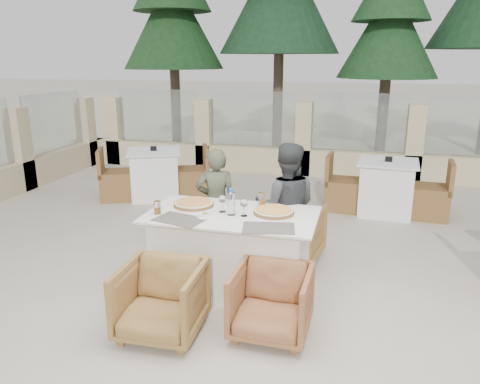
% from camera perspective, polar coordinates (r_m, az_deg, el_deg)
% --- Properties ---
extents(ground, '(80.00, 80.00, 0.00)m').
position_cam_1_polar(ground, '(4.75, -0.06, -11.37)').
color(ground, '#BCB2A1').
rests_on(ground, ground).
extents(sand_patch, '(30.00, 16.00, 0.01)m').
position_cam_1_polar(sand_patch, '(18.24, 11.38, 8.88)').
color(sand_patch, beige).
rests_on(sand_patch, ground).
extents(perimeter_wall_far, '(10.00, 0.34, 1.60)m').
position_cam_1_polar(perimeter_wall_far, '(9.05, 7.78, 7.09)').
color(perimeter_wall_far, beige).
rests_on(perimeter_wall_far, ground).
extents(pine_far_left, '(2.42, 2.42, 5.50)m').
position_cam_1_polar(pine_far_left, '(12.00, -8.14, 18.60)').
color(pine_far_left, '#1B3F1C').
rests_on(pine_far_left, ground).
extents(pine_mid_left, '(2.86, 2.86, 6.50)m').
position_cam_1_polar(pine_mid_left, '(11.81, 4.87, 21.17)').
color(pine_mid_left, '#193C20').
rests_on(pine_mid_left, ground).
extents(pine_centre, '(2.20, 2.20, 5.00)m').
position_cam_1_polar(pine_centre, '(11.29, 17.66, 16.94)').
color(pine_centre, '#1D4521').
rests_on(pine_centre, ground).
extents(dining_table, '(1.60, 0.90, 0.77)m').
position_cam_1_polar(dining_table, '(4.55, -0.97, -7.26)').
color(dining_table, silver).
rests_on(dining_table, ground).
extents(placemat_near_left, '(0.51, 0.40, 0.00)m').
position_cam_1_polar(placemat_near_left, '(4.29, -7.37, -3.33)').
color(placemat_near_left, '#5B574E').
rests_on(placemat_near_left, dining_table).
extents(placemat_near_right, '(0.50, 0.38, 0.00)m').
position_cam_1_polar(placemat_near_right, '(4.05, 3.50, -4.40)').
color(placemat_near_right, '#5E5951').
rests_on(placemat_near_right, dining_table).
extents(pizza_left, '(0.51, 0.51, 0.05)m').
position_cam_1_polar(pizza_left, '(4.67, -5.64, -1.37)').
color(pizza_left, '#E0511E').
rests_on(pizza_left, dining_table).
extents(pizza_right, '(0.39, 0.39, 0.05)m').
position_cam_1_polar(pizza_right, '(4.42, 4.14, -2.34)').
color(pizza_right, orange).
rests_on(pizza_right, dining_table).
extents(water_bottle, '(0.08, 0.08, 0.26)m').
position_cam_1_polar(water_bottle, '(4.35, -1.09, -1.19)').
color(water_bottle, '#C2E1FF').
rests_on(water_bottle, dining_table).
extents(wine_glass_centre, '(0.10, 0.10, 0.18)m').
position_cam_1_polar(wine_glass_centre, '(4.44, -2.15, -1.31)').
color(wine_glass_centre, white).
rests_on(wine_glass_centre, dining_table).
extents(wine_glass_near, '(0.09, 0.09, 0.18)m').
position_cam_1_polar(wine_glass_near, '(4.32, 0.49, -1.80)').
color(wine_glass_near, silver).
rests_on(wine_glass_near, dining_table).
extents(beer_glass_left, '(0.07, 0.07, 0.13)m').
position_cam_1_polar(beer_glass_left, '(4.46, -10.04, -1.87)').
color(beer_glass_left, '#C46B1B').
rests_on(beer_glass_left, dining_table).
extents(beer_glass_right, '(0.08, 0.08, 0.14)m').
position_cam_1_polar(beer_glass_right, '(4.60, 2.72, -0.97)').
color(beer_glass_right, orange).
rests_on(beer_glass_right, dining_table).
extents(olive_dish, '(0.12, 0.12, 0.04)m').
position_cam_1_polar(olive_dish, '(4.33, -4.29, -2.80)').
color(olive_dish, white).
rests_on(olive_dish, dining_table).
extents(armchair_far_left, '(0.67, 0.68, 0.55)m').
position_cam_1_polar(armchair_far_left, '(5.40, -2.63, -4.71)').
color(armchair_far_left, '#9D6539').
rests_on(armchair_far_left, ground).
extents(armchair_far_right, '(0.79, 0.80, 0.64)m').
position_cam_1_polar(armchair_far_right, '(5.21, 6.02, -5.04)').
color(armchair_far_right, olive).
rests_on(armchair_far_right, ground).
extents(armchair_near_left, '(0.66, 0.68, 0.60)m').
position_cam_1_polar(armchair_near_left, '(3.93, -9.59, -12.88)').
color(armchair_near_left, olive).
rests_on(armchair_near_left, ground).
extents(armchair_near_right, '(0.63, 0.65, 0.57)m').
position_cam_1_polar(armchair_near_right, '(3.89, 3.85, -13.22)').
color(armchair_near_right, '#965F36').
rests_on(armchair_near_right, ground).
extents(diner_left, '(0.52, 0.42, 1.25)m').
position_cam_1_polar(diner_left, '(5.22, -2.92, -1.39)').
color(diner_left, '#4C503A').
rests_on(diner_left, ground).
extents(diner_right, '(0.73, 0.61, 1.37)m').
position_cam_1_polar(diner_right, '(4.91, 5.63, -1.87)').
color(diner_right, '#3A3D40').
rests_on(diner_right, ground).
extents(bg_table_a, '(1.83, 1.41, 0.77)m').
position_cam_1_polar(bg_table_a, '(7.64, -10.34, 2.15)').
color(bg_table_a, white).
rests_on(bg_table_a, ground).
extents(bg_table_b, '(1.69, 0.93, 0.77)m').
position_cam_1_polar(bg_table_b, '(7.06, 17.39, 0.51)').
color(bg_table_b, white).
rests_on(bg_table_b, ground).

